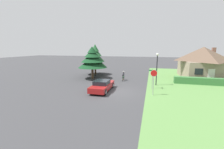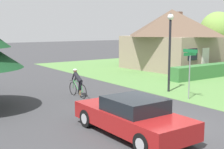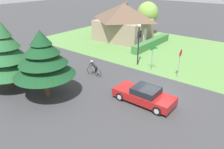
% 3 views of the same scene
% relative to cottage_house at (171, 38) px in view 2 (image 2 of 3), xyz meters
% --- Properties ---
extents(ground_plane, '(140.00, 140.00, 0.00)m').
position_rel_cottage_house_xyz_m(ground_plane, '(-12.01, -11.60, -2.68)').
color(ground_plane, '#38383A').
extents(cottage_house, '(7.05, 8.05, 5.16)m').
position_rel_cottage_house_xyz_m(cottage_house, '(0.00, 0.00, 0.00)').
color(cottage_house, gray).
rests_on(cottage_house, ground).
extents(hedge_row, '(8.40, 0.90, 0.95)m').
position_rel_cottage_house_xyz_m(hedge_row, '(-0.70, -5.13, -2.20)').
color(hedge_row, '#387038').
rests_on(hedge_row, ground).
extents(sedan_left_lane, '(1.91, 4.53, 1.28)m').
position_rel_cottage_house_xyz_m(sedan_left_lane, '(-13.59, -11.62, -2.06)').
color(sedan_left_lane, maroon).
rests_on(sedan_left_lane, ground).
extents(cyclist, '(0.44, 1.76, 1.46)m').
position_rel_cottage_house_xyz_m(cyclist, '(-12.25, -5.42, -1.98)').
color(cyclist, black).
rests_on(cyclist, ground).
extents(street_lamp, '(0.34, 0.34, 4.38)m').
position_rel_cottage_house_xyz_m(street_lamp, '(-7.42, -7.18, 0.19)').
color(street_lamp, black).
rests_on(street_lamp, ground).
extents(street_name_sign, '(0.90, 0.90, 2.51)m').
position_rel_cottage_house_xyz_m(street_name_sign, '(-7.94, -9.10, -0.93)').
color(street_name_sign, gray).
rests_on(street_name_sign, ground).
extents(deciduous_tree_right, '(3.27, 3.27, 5.06)m').
position_rel_cottage_house_xyz_m(deciduous_tree_right, '(4.85, -1.13, 0.65)').
color(deciduous_tree_right, '#4C3823').
rests_on(deciduous_tree_right, ground).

